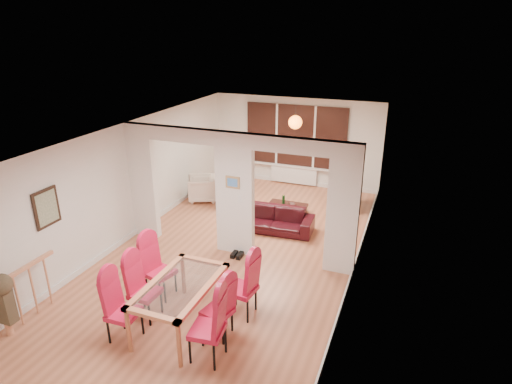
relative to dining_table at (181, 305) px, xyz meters
The scene contains 24 objects.
floor 2.58m from the dining_table, 93.78° to the left, with size 5.00×9.00×0.01m, color #BB6E4B.
room_walls 2.71m from the dining_table, 93.78° to the left, with size 5.00×9.00×2.60m, color silver, non-canonical shape.
divider_wall 2.71m from the dining_table, 93.78° to the left, with size 5.00×0.18×2.60m, color white.
bay_window_blinds 7.07m from the dining_table, 91.38° to the left, with size 3.00×0.08×1.80m, color black.
radiator 6.95m from the dining_table, 91.39° to the left, with size 1.40×0.08×0.50m, color white.
pendant_light 6.10m from the dining_table, 88.71° to the left, with size 0.36×0.36×0.36m, color orange.
stair_newel 2.51m from the dining_table, 164.82° to the right, with size 0.40×1.20×1.10m, color tan, non-canonical shape.
wall_poster 2.90m from the dining_table, behind, with size 0.04×0.52×0.67m, color gray.
pillar_photo 2.73m from the dining_table, 93.93° to the left, with size 0.30×0.03×0.25m, color #4C8CD8.
dining_table is the anchor object (origin of this frame).
dining_chair_la 0.88m from the dining_table, 138.41° to the right, with size 0.44×0.44×1.09m, color #BF1337, non-canonical shape.
dining_chair_lb 0.68m from the dining_table, behind, with size 0.43×0.43×1.08m, color #BF1337, non-canonical shape.
dining_chair_lc 0.97m from the dining_table, 142.14° to the left, with size 0.44×0.44×1.10m, color #BF1337, non-canonical shape.
dining_chair_ra 0.89m from the dining_table, 34.67° to the right, with size 0.46×0.46×1.15m, color #BF1337, non-canonical shape.
dining_chair_rb 0.64m from the dining_table, ahead, with size 0.41×0.41×1.03m, color #BF1337, non-canonical shape.
dining_chair_rc 1.00m from the dining_table, 38.92° to the left, with size 0.45×0.45×1.12m, color #BF1337, non-canonical shape.
sofa 3.79m from the dining_table, 86.30° to the left, with size 1.88×0.73×0.55m, color black.
armchair 5.31m from the dining_table, 114.09° to the left, with size 0.75×0.73×0.68m, color silver.
person 4.84m from the dining_table, 106.33° to the left, with size 0.45×0.69×1.89m, color black.
television 6.14m from the dining_table, 72.63° to the left, with size 0.13×1.00×0.58m, color black.
coffee_table 4.89m from the dining_table, 86.85° to the left, with size 0.98×0.49×0.23m, color #351712, non-canonical shape.
bottle 4.78m from the dining_table, 87.72° to the left, with size 0.07×0.07×0.29m, color #143F19.
bowl 4.84m from the dining_table, 85.34° to the left, with size 0.22×0.22×0.05m, color #351712.
shoes 2.34m from the dining_table, 91.08° to the left, with size 0.22×0.24×0.09m, color black, non-canonical shape.
Camera 1 is at (3.29, -7.39, 4.52)m, focal length 30.00 mm.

